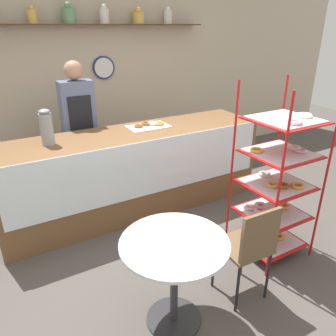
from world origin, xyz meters
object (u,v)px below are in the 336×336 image
object	(u,v)px
pastry_rack	(276,183)
cafe_chair	(250,244)
person_worker	(80,127)
cafe_table	(174,262)
coffee_carafe	(47,127)
donut_tray_counter	(149,125)

from	to	relation	value
pastry_rack	cafe_chair	xyz separation A→B (m)	(-0.67, -0.40, -0.21)
person_worker	cafe_table	world-z (taller)	person_worker
pastry_rack	cafe_chair	distance (m)	0.80
cafe_table	person_worker	bearing A→B (deg)	89.51
cafe_table	coffee_carafe	world-z (taller)	coffee_carafe
cafe_table	donut_tray_counter	size ratio (longest dim) A/B	1.59
coffee_carafe	donut_tray_counter	size ratio (longest dim) A/B	0.76
cafe_table	cafe_chair	world-z (taller)	cafe_chair
pastry_rack	coffee_carafe	world-z (taller)	pastry_rack
cafe_chair	coffee_carafe	xyz separation A→B (m)	(-1.10, 1.89, 0.64)
person_worker	cafe_chair	xyz separation A→B (m)	(0.62, -2.45, -0.43)
person_worker	cafe_chair	world-z (taller)	person_worker
pastry_rack	donut_tray_counter	distance (m)	1.67
pastry_rack	person_worker	world-z (taller)	person_worker
pastry_rack	coffee_carafe	distance (m)	2.35
cafe_table	cafe_chair	distance (m)	0.65
pastry_rack	coffee_carafe	xyz separation A→B (m)	(-1.77, 1.49, 0.43)
cafe_chair	donut_tray_counter	distance (m)	2.01
cafe_chair	donut_tray_counter	world-z (taller)	donut_tray_counter
donut_tray_counter	cafe_table	bearing A→B (deg)	-111.88
cafe_chair	coffee_carafe	distance (m)	2.28
cafe_chair	coffee_carafe	world-z (taller)	coffee_carafe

